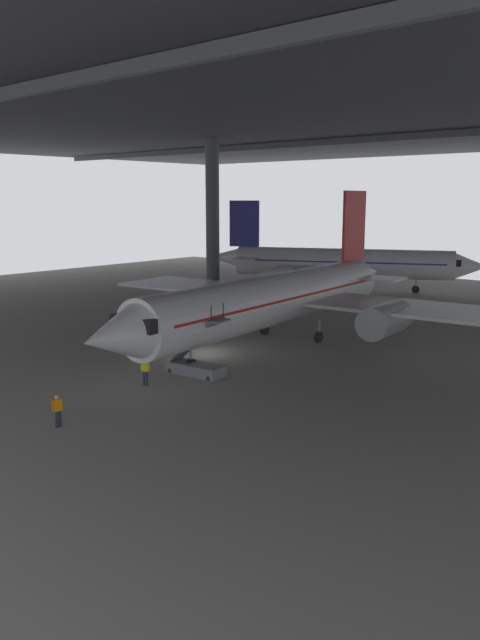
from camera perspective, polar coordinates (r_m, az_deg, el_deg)
name	(u,v)px	position (r m, az deg, el deg)	size (l,w,h in m)	color
ground_plane	(203,353)	(45.99, -3.36, -3.00)	(110.00, 110.00, 0.00)	gray
hangar_structure	(316,111)	(55.79, 6.80, 18.11)	(121.00, 99.00, 18.73)	#4C4F54
airplane_main	(277,299)	(48.40, 3.32, 1.91)	(36.15, 37.33, 11.64)	white
boarding_stairs	(197,363)	(40.43, -3.91, -3.88)	(4.34, 1.84, 4.70)	slate
crew_worker_near_nose	(58,409)	(32.47, -16.02, -7.65)	(0.28, 0.54, 1.65)	#232838
crew_worker_by_stairs	(145,369)	(38.38, -8.48, -4.38)	(0.46, 0.39, 1.74)	#232838
airplane_distant	(337,263)	(77.72, 8.71, 5.07)	(31.70, 31.82, 10.68)	white
baggage_tug	(396,323)	(56.04, 13.78, -0.22)	(1.70, 2.41, 0.90)	yellow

